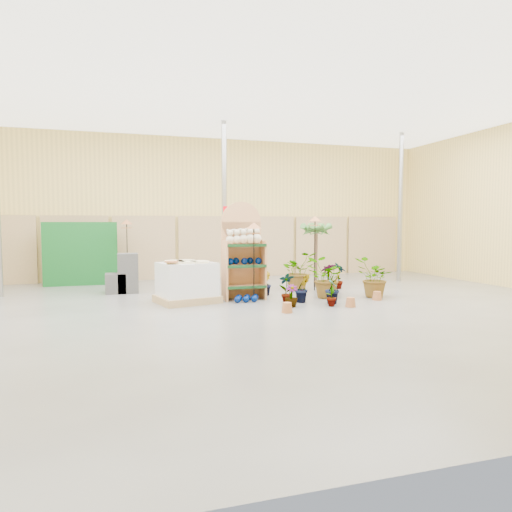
% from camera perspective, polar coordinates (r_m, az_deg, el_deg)
% --- Properties ---
extents(room, '(15.20, 12.10, 4.70)m').
position_cam_1_polar(room, '(9.93, -0.69, 6.74)').
color(room, '#5B5B59').
rests_on(room, ground).
extents(display_shelf, '(0.96, 0.62, 2.27)m').
position_cam_1_polar(display_shelf, '(10.65, -1.73, 0.21)').
color(display_shelf, tan).
rests_on(display_shelf, ground).
extents(teddy_bears, '(0.84, 0.23, 0.37)m').
position_cam_1_polar(teddy_bears, '(10.54, -1.40, 2.34)').
color(teddy_bears, beige).
rests_on(teddy_bears, display_shelf).
extents(gazing_balls_shelf, '(0.83, 0.28, 0.16)m').
position_cam_1_polar(gazing_balls_shelf, '(10.52, -1.53, -0.63)').
color(gazing_balls_shelf, '#001455').
rests_on(gazing_balls_shelf, display_shelf).
extents(gazing_balls_floor, '(0.63, 0.39, 0.15)m').
position_cam_1_polar(gazing_balls_floor, '(10.29, -1.19, -5.31)').
color(gazing_balls_floor, '#001455').
rests_on(gazing_balls_floor, ground).
extents(pallet_stack, '(1.49, 1.34, 0.93)m').
position_cam_1_polar(pallet_stack, '(10.24, -8.64, -3.28)').
color(pallet_stack, '#9C7F57').
rests_on(pallet_stack, ground).
extents(charcoal_planters, '(0.80, 0.50, 1.00)m').
position_cam_1_polar(charcoal_planters, '(12.01, -16.19, -2.48)').
color(charcoal_planters, '#303030').
rests_on(charcoal_planters, ground).
extents(trellis_stock, '(2.00, 0.30, 1.80)m').
position_cam_1_polar(trellis_stock, '(13.89, -21.05, 0.27)').
color(trellis_stock, '#0E4E1A').
rests_on(trellis_stock, ground).
extents(offer_sign, '(0.50, 0.08, 2.20)m').
position_cam_1_polar(offer_sign, '(11.95, -2.96, 3.18)').
color(offer_sign, gray).
rests_on(offer_sign, ground).
extents(bird_table_front, '(0.34, 0.34, 1.78)m').
position_cam_1_polar(bird_table_front, '(10.18, -0.27, 3.48)').
color(bird_table_front, black).
rests_on(bird_table_front, ground).
extents(bird_table_right, '(0.34, 0.34, 1.95)m').
position_cam_1_polar(bird_table_right, '(11.99, 7.39, 4.31)').
color(bird_table_right, black).
rests_on(bird_table_right, ground).
extents(bird_table_back, '(0.34, 0.34, 1.88)m').
position_cam_1_polar(bird_table_back, '(13.23, -15.87, 3.85)').
color(bird_table_back, black).
rests_on(bird_table_back, ground).
extents(palm, '(0.70, 0.70, 1.87)m').
position_cam_1_polar(palm, '(12.68, 7.51, 3.34)').
color(palm, brown).
rests_on(palm, ground).
extents(potted_plant_0, '(0.35, 0.24, 0.67)m').
position_cam_1_polar(potted_plant_0, '(10.16, 3.83, -3.96)').
color(potted_plant_0, '#396D2D').
rests_on(potted_plant_0, ground).
extents(potted_plant_1, '(0.37, 0.31, 0.65)m').
position_cam_1_polar(potted_plant_1, '(10.20, 5.86, -3.99)').
color(potted_plant_1, '#396D2D').
rests_on(potted_plant_1, ground).
extents(potted_plant_2, '(0.99, 0.90, 0.95)m').
position_cam_1_polar(potted_plant_2, '(10.84, 8.60, -2.73)').
color(potted_plant_2, '#396D2D').
rests_on(potted_plant_2, ground).
extents(potted_plant_3, '(0.47, 0.47, 0.76)m').
position_cam_1_polar(potted_plant_3, '(11.50, 9.12, -2.85)').
color(potted_plant_3, '#396D2D').
rests_on(potted_plant_3, ground).
extents(potted_plant_4, '(0.29, 0.40, 0.72)m').
position_cam_1_polar(potted_plant_4, '(12.48, 10.36, -2.42)').
color(potted_plant_4, '#396D2D').
rests_on(potted_plant_4, ground).
extents(potted_plant_5, '(0.36, 0.39, 0.58)m').
position_cam_1_polar(potted_plant_5, '(11.19, 1.13, -3.43)').
color(potted_plant_5, '#396D2D').
rests_on(potted_plant_5, ground).
extents(potted_plant_6, '(1.06, 0.96, 1.01)m').
position_cam_1_polar(potted_plant_6, '(12.06, 5.27, -1.88)').
color(potted_plant_6, '#396D2D').
rests_on(potted_plant_6, ground).
extents(potted_plant_7, '(0.32, 0.32, 0.47)m').
position_cam_1_polar(potted_plant_7, '(9.64, 4.43, -4.98)').
color(potted_plant_7, '#396D2D').
rests_on(potted_plant_7, ground).
extents(potted_plant_8, '(0.36, 0.41, 0.65)m').
position_cam_1_polar(potted_plant_8, '(9.80, 9.45, -4.37)').
color(potted_plant_8, '#396D2D').
rests_on(potted_plant_8, ground).
extents(potted_plant_9, '(0.47, 0.44, 0.68)m').
position_cam_1_polar(potted_plant_9, '(10.14, 9.64, -3.98)').
color(potted_plant_9, '#396D2D').
rests_on(potted_plant_9, ground).
extents(potted_plant_10, '(1.03, 0.96, 0.94)m').
position_cam_1_polar(potted_plant_10, '(11.16, 14.53, -2.65)').
color(potted_plant_10, '#396D2D').
rests_on(potted_plant_10, ground).
extents(potted_plant_11, '(0.41, 0.41, 0.68)m').
position_cam_1_polar(potted_plant_11, '(12.09, 0.34, -2.64)').
color(potted_plant_11, '#396D2D').
rests_on(potted_plant_11, ground).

